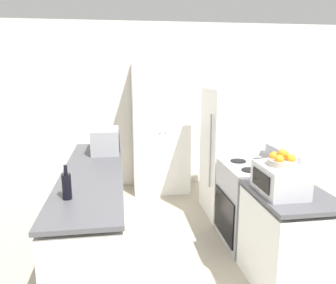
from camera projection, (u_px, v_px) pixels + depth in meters
The scene contains 10 objects.
wall_back at pixel (154, 107), 5.27m from camera, with size 7.00×0.06×2.60m.
counter_left at pixel (95, 213), 3.40m from camera, with size 0.60×2.51×0.89m.
counter_right at pixel (287, 242), 2.83m from camera, with size 0.60×0.82×0.89m.
pantry_cabinet at pixel (161, 129), 5.04m from camera, with size 0.85×0.56×1.97m.
stove at pixel (253, 203), 3.58m from camera, with size 0.66×0.71×1.05m.
refrigerator at pixel (233, 153), 4.25m from camera, with size 0.73×0.76×1.66m.
microwave at pixel (106, 140), 4.02m from camera, with size 0.34×0.51×0.29m.
wine_bottle at pixel (67, 186), 2.56m from camera, with size 0.07×0.07×0.28m.
toaster_oven at pixel (280, 179), 2.68m from camera, with size 0.33×0.45×0.24m.
fruit_bowl at pixel (282, 160), 2.66m from camera, with size 0.23×0.23×0.14m.
Camera 1 is at (-0.55, -1.88, 1.89)m, focal length 35.00 mm.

